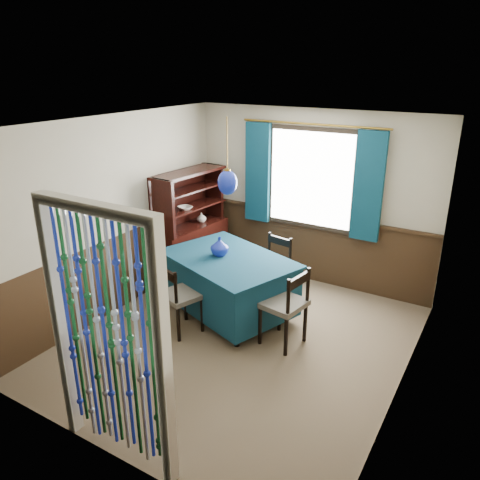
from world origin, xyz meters
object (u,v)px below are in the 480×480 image
Objects in this scene: chair_right at (286,305)px; vase_sideboard at (201,217)px; pendant_lamp at (228,182)px; dining_table at (229,282)px; chair_far at (273,267)px; bowl_shelf at (185,208)px; chair_near at (179,296)px; vase_table at (220,247)px; chair_left at (185,260)px; sideboard at (191,240)px.

vase_sideboard is (-1.97, 1.16, 0.40)m from chair_right.
chair_right is 2.32m from vase_sideboard.
pendant_lamp is 5.53× the size of vase_sideboard.
chair_far is (0.29, 0.67, 0.02)m from dining_table.
chair_far is 1.50m from bowl_shelf.
vase_sideboard is at bearing 0.97° from chair_far.
chair_near is 1.01× the size of chair_far.
pendant_lamp is at bearing -26.20° from bowl_shelf.
bowl_shelf reaches higher than vase_table.
chair_far is at bearing 136.14° from chair_left.
chair_far is at bearing 43.93° from chair_right.
chair_far is 4.01× the size of vase_table.
sideboard is 9.94× the size of vase_sideboard.
chair_left is at bearing 162.04° from pendant_lamp.
bowl_shelf reaches higher than chair_left.
dining_table is 1.45m from vase_sideboard.
pendant_lamp reaches higher than chair_far.
vase_sideboard is at bearing 79.09° from sideboard.
dining_table is 0.97m from chair_right.
chair_right is 4.29× the size of vase_table.
sideboard reaches higher than dining_table.
chair_far is (0.56, 1.34, -0.00)m from chair_near.
bowl_shelf is at bearing 142.27° from chair_near.
dining_table is at bearing 180.00° from pendant_lamp.
dining_table is 0.97m from chair_left.
bowl_shelf is (0.06, -0.18, 0.57)m from sideboard.
chair_right is 2.21m from bowl_shelf.
vase_table is at bearing -165.35° from dining_table.
vase_table is (-0.13, 0.01, 0.44)m from dining_table.
chair_near is at bearing -56.94° from bowl_shelf.
chair_near is 1.80m from vase_sideboard.
pendant_lamp is at bearing 77.68° from chair_far.
sideboard reaches higher than vase_sideboard.
sideboard is 1.23m from vase_table.
chair_near is 1.09× the size of chair_left.
vase_sideboard is at bearing -140.09° from chair_left.
dining_table is 1.31m from sideboard.
chair_left is at bearing 27.78° from chair_far.
pendant_lamp reaches higher than dining_table.
vase_table reaches higher than chair_far.
chair_right is 4.34× the size of bowl_shelf.
vase_sideboard is at bearing 158.56° from dining_table.
pendant_lamp is at bearing -4.72° from vase_table.
dining_table is 1.35m from bowl_shelf.
chair_far is 1.08× the size of chair_left.
sideboard is 7.50× the size of bowl_shelf.
pendant_lamp reaches higher than vase_table.
dining_table is at bearing -4.72° from vase_table.
sideboard reaches higher than chair_near.
chair_right reaches higher than chair_far.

